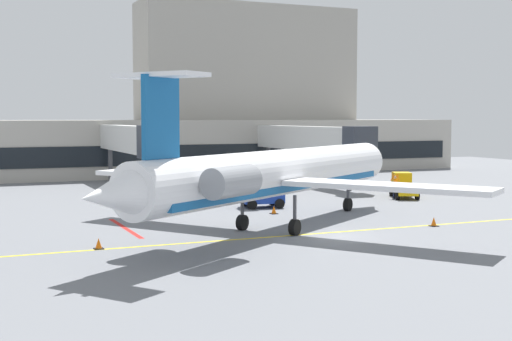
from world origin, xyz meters
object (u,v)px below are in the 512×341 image
Objects in this scene: baggage_tug at (403,186)px; fuel_tank at (337,168)px; pushback_tractor at (259,195)px; regional_jet at (275,174)px; marshaller at (395,186)px.

baggage_tug is 0.66× the size of fuel_tank.
baggage_tug is at bearing 6.02° from pushback_tractor.
baggage_tug reaches higher than pushback_tractor.
baggage_tug is 15.00m from fuel_tank.
regional_jet is 8.42× the size of pushback_tractor.
pushback_tractor is 22.66m from fuel_tank.
fuel_tank reaches higher than baggage_tug.
regional_jet is at bearing -108.71° from pushback_tractor.
marshaller is (-3.48, -15.33, -0.33)m from fuel_tank.
fuel_tank reaches higher than marshaller.
fuel_tank is (19.20, 26.22, -1.93)m from regional_jet.
pushback_tractor is (-13.45, -1.42, -0.01)m from baggage_tug.
regional_jet reaches higher than pushback_tractor.
baggage_tug is (16.83, 11.42, -2.38)m from regional_jet.
pushback_tractor is at bearing 71.29° from regional_jet.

